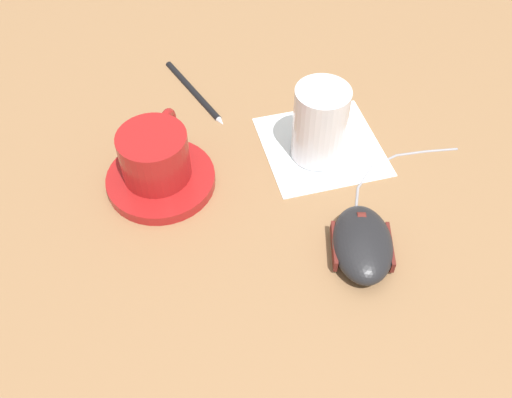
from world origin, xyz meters
TOP-DOWN VIEW (x-y plane):
  - ground_plane at (0.00, 0.00)m, footprint 3.00×3.00m
  - saucer at (0.12, -0.01)m, footprint 0.12×0.12m
  - coffee_cup at (0.12, -0.01)m, footprint 0.08×0.10m
  - computer_mouse at (-0.06, 0.15)m, footprint 0.09×0.11m
  - mouse_cable at (-0.15, 0.05)m, footprint 0.16×0.07m
  - napkin_under_glass at (-0.08, -0.01)m, footprint 0.14×0.14m
  - drinking_glass at (-0.07, -0.00)m, footprint 0.06×0.06m
  - pen at (0.05, -0.15)m, footprint 0.05×0.15m

SIDE VIEW (x-z plane):
  - ground_plane at x=0.00m, z-range 0.00..0.00m
  - napkin_under_glass at x=-0.08m, z-range 0.00..0.00m
  - mouse_cable at x=-0.15m, z-range 0.00..0.00m
  - pen at x=0.05m, z-range 0.00..0.01m
  - saucer at x=0.12m, z-range 0.00..0.01m
  - computer_mouse at x=-0.06m, z-range 0.00..0.03m
  - coffee_cup at x=0.12m, z-range 0.01..0.07m
  - drinking_glass at x=-0.07m, z-range 0.00..0.10m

